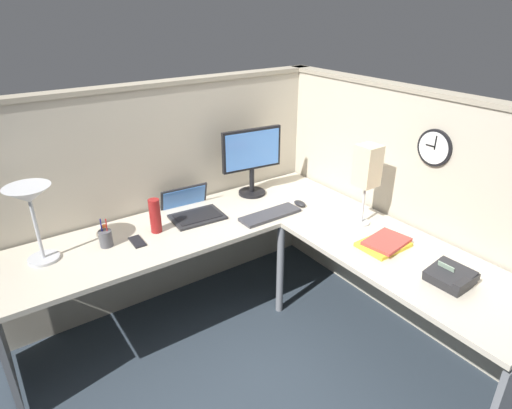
{
  "coord_description": "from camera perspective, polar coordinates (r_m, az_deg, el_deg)",
  "views": [
    {
      "loc": [
        -1.43,
        -1.82,
        2.05
      ],
      "look_at": [
        -0.08,
        0.11,
        0.93
      ],
      "focal_mm": 30.38,
      "sensor_mm": 36.0,
      "label": 1
    }
  ],
  "objects": [
    {
      "name": "desk",
      "position": [
        2.61,
        0.81,
        -7.65
      ],
      "size": [
        2.35,
        2.15,
        0.73
      ],
      "color": "beige",
      "rests_on": "ground"
    },
    {
      "name": "desk_lamp_dome",
      "position": [
        2.57,
        -27.64,
        0.42
      ],
      "size": [
        0.24,
        0.24,
        0.44
      ],
      "color": "#B7BABF",
      "rests_on": "desk"
    },
    {
      "name": "office_phone",
      "position": [
        2.45,
        24.32,
        -8.74
      ],
      "size": [
        0.19,
        0.21,
        0.11
      ],
      "color": "#232326",
      "rests_on": "desk"
    },
    {
      "name": "wall_clock",
      "position": [
        2.75,
        22.5,
        6.93
      ],
      "size": [
        0.04,
        0.22,
        0.22
      ],
      "color": "black"
    },
    {
      "name": "thermos_flask",
      "position": [
        2.75,
        -13.14,
        -1.46
      ],
      "size": [
        0.07,
        0.07,
        0.22
      ],
      "primitive_type": "cylinder",
      "color": "maroon",
      "rests_on": "desk"
    },
    {
      "name": "cubicle_wall_back",
      "position": [
        3.15,
        -12.23,
        1.24
      ],
      "size": [
        2.57,
        0.12,
        1.58
      ],
      "color": "#B7AD99",
      "rests_on": "ground"
    },
    {
      "name": "desk_lamp_paper",
      "position": [
        2.76,
        14.46,
        4.67
      ],
      "size": [
        0.13,
        0.13,
        0.53
      ],
      "color": "#B7BABF",
      "rests_on": "desk"
    },
    {
      "name": "keyboard",
      "position": [
        2.91,
        1.88,
        -1.37
      ],
      "size": [
        0.43,
        0.15,
        0.02
      ],
      "primitive_type": "cube",
      "rotation": [
        0.0,
        0.0,
        0.01
      ],
      "color": "#38383D",
      "rests_on": "desk"
    },
    {
      "name": "pen_cup",
      "position": [
        2.7,
        -19.18,
        -4.2
      ],
      "size": [
        0.08,
        0.08,
        0.18
      ],
      "color": "#4C4C51",
      "rests_on": "desk"
    },
    {
      "name": "book_stack",
      "position": [
        2.67,
        16.58,
        -4.92
      ],
      "size": [
        0.3,
        0.23,
        0.04
      ],
      "color": "yellow",
      "rests_on": "desk"
    },
    {
      "name": "computer_mouse",
      "position": [
        3.08,
        5.8,
        0.14
      ],
      "size": [
        0.06,
        0.1,
        0.03
      ],
      "primitive_type": "ellipsoid",
      "color": "#232326",
      "rests_on": "desk"
    },
    {
      "name": "ground_plane",
      "position": [
        3.09,
        2.49,
        -16.25
      ],
      "size": [
        6.8,
        6.8,
        0.0
      ],
      "primitive_type": "plane",
      "color": "#2D3842"
    },
    {
      "name": "laptop",
      "position": [
        2.99,
        -8.49,
        -0.64
      ],
      "size": [
        0.36,
        0.4,
        0.22
      ],
      "color": "#232326",
      "rests_on": "desk"
    },
    {
      "name": "cubicle_wall_right",
      "position": [
        3.04,
        19.06,
        -0.53
      ],
      "size": [
        0.12,
        2.37,
        1.58
      ],
      "color": "#B7AD99",
      "rests_on": "ground"
    },
    {
      "name": "cell_phone",
      "position": [
        2.71,
        -15.38,
        -4.73
      ],
      "size": [
        0.07,
        0.15,
        0.01
      ],
      "primitive_type": "cube",
      "rotation": [
        0.0,
        0.0,
        -0.03
      ],
      "color": "black",
      "rests_on": "desk"
    },
    {
      "name": "monitor",
      "position": [
        3.15,
        -0.55,
        6.3
      ],
      "size": [
        0.46,
        0.2,
        0.5
      ],
      "color": "black",
      "rests_on": "desk"
    }
  ]
}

